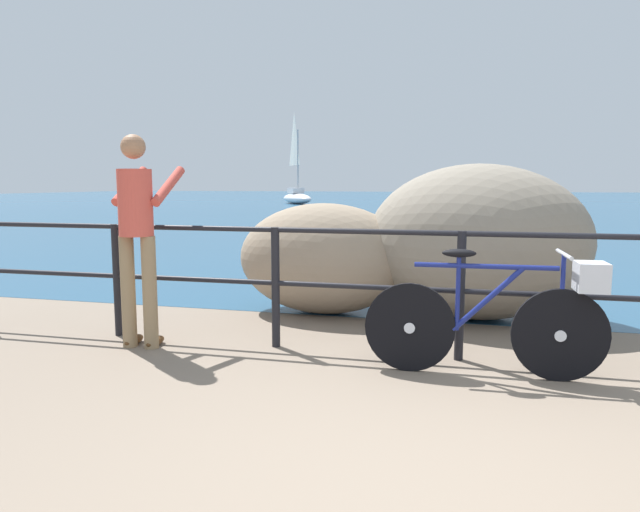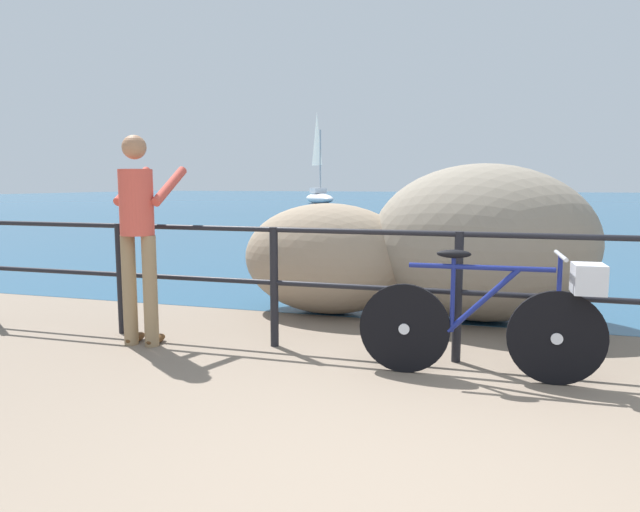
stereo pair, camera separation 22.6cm
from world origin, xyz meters
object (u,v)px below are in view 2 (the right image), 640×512
(person_at_railing, at_px, (139,230))
(sailboat, at_px, (319,193))
(breakwater_boulder_main, at_px, (482,243))
(bicycle, at_px, (501,316))
(breakwater_boulder_left, at_px, (328,258))

(person_at_railing, relative_size, sailboat, 0.29)
(breakwater_boulder_main, distance_m, sailboat, 33.27)
(bicycle, xyz_separation_m, sailboat, (-11.33, 33.18, 0.24))
(breakwater_boulder_main, bearing_deg, sailboat, 109.59)
(breakwater_boulder_main, xyz_separation_m, sailboat, (-11.16, 31.34, -0.08))
(bicycle, relative_size, person_at_railing, 0.96)
(breakwater_boulder_left, bearing_deg, bicycle, -44.41)
(bicycle, distance_m, breakwater_boulder_left, 2.44)
(sailboat, bearing_deg, breakwater_boulder_main, -15.22)
(breakwater_boulder_left, xyz_separation_m, sailboat, (-9.59, 31.48, 0.12))
(person_at_railing, distance_m, breakwater_boulder_main, 3.30)
(bicycle, relative_size, sailboat, 0.28)
(breakwater_boulder_main, xyz_separation_m, breakwater_boulder_left, (-1.57, -0.14, -0.20))
(breakwater_boulder_main, bearing_deg, breakwater_boulder_left, -175.07)
(person_at_railing, height_order, sailboat, sailboat)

